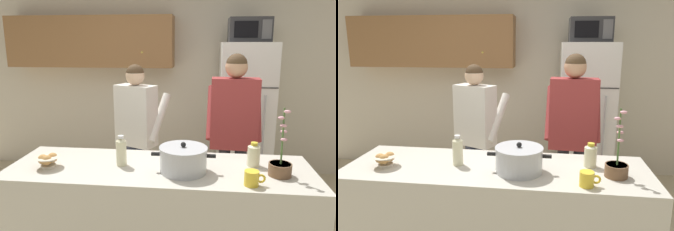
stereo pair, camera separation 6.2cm
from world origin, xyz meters
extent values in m
cube|color=beige|center=(0.00, 2.30, 1.30)|extent=(6.00, 0.12, 2.60)
cube|color=olive|center=(-1.20, 2.07, 1.80)|extent=(2.21, 0.34, 0.66)
sphere|color=gold|center=(-0.48, 1.90, 1.67)|extent=(0.03, 0.03, 0.03)
cube|color=beige|center=(0.00, 0.00, 0.46)|extent=(2.15, 0.68, 0.92)
cube|color=white|center=(0.82, 1.85, 0.90)|extent=(0.64, 0.64, 1.79)
cube|color=#333333|center=(0.82, 1.53, 1.29)|extent=(0.63, 0.01, 0.01)
cylinder|color=#B2B2B7|center=(1.00, 1.50, 0.81)|extent=(0.02, 0.02, 0.81)
cube|color=#2D2D30|center=(0.82, 1.83, 1.93)|extent=(0.48, 0.36, 0.28)
cube|color=black|center=(0.76, 1.65, 1.93)|extent=(0.26, 0.01, 0.18)
cube|color=#59595B|center=(0.99, 1.65, 1.93)|extent=(0.11, 0.01, 0.21)
cylinder|color=#33384C|center=(-0.30, 0.91, 0.38)|extent=(0.11, 0.11, 0.77)
cylinder|color=#33384C|center=(-0.43, 0.97, 0.38)|extent=(0.11, 0.11, 0.77)
cube|color=white|center=(-0.37, 0.94, 1.07)|extent=(0.45, 0.35, 0.61)
sphere|color=beige|center=(-0.37, 0.94, 1.47)|extent=(0.19, 0.19, 0.19)
sphere|color=#4C3823|center=(-0.37, 0.94, 1.49)|extent=(0.18, 0.18, 0.18)
cylinder|color=white|center=(-0.13, 0.96, 1.05)|extent=(0.23, 0.36, 0.47)
cylinder|color=white|center=(-0.50, 1.13, 1.05)|extent=(0.23, 0.36, 0.47)
cylinder|color=black|center=(0.66, 0.79, 0.41)|extent=(0.11, 0.11, 0.82)
cylinder|color=black|center=(0.51, 0.80, 0.41)|extent=(0.11, 0.11, 0.82)
cube|color=#993333|center=(0.59, 0.79, 1.15)|extent=(0.44, 0.22, 0.65)
sphere|color=tan|center=(0.59, 0.79, 1.57)|extent=(0.20, 0.20, 0.20)
sphere|color=#4C3823|center=(0.59, 0.79, 1.60)|extent=(0.19, 0.19, 0.19)
cylinder|color=#993333|center=(0.81, 0.90, 1.13)|extent=(0.10, 0.39, 0.50)
cylinder|color=#993333|center=(0.38, 0.92, 1.13)|extent=(0.10, 0.39, 0.50)
cylinder|color=silver|center=(0.17, -0.07, 1.00)|extent=(0.32, 0.32, 0.16)
cylinder|color=silver|center=(0.17, -0.07, 1.09)|extent=(0.33, 0.33, 0.02)
sphere|color=black|center=(0.17, -0.07, 1.11)|extent=(0.04, 0.04, 0.04)
cube|color=black|center=(-0.02, -0.07, 1.04)|extent=(0.06, 0.02, 0.02)
cube|color=black|center=(0.36, -0.07, 1.04)|extent=(0.06, 0.02, 0.02)
cylinder|color=yellow|center=(0.60, -0.24, 0.97)|extent=(0.09, 0.09, 0.10)
torus|color=yellow|center=(0.66, -0.24, 0.97)|extent=(0.06, 0.01, 0.06)
cylinder|color=beige|center=(-0.78, -0.10, 0.93)|extent=(0.10, 0.10, 0.02)
cone|color=beige|center=(-0.78, -0.10, 0.97)|extent=(0.19, 0.19, 0.06)
sphere|color=tan|center=(-0.81, -0.11, 0.98)|extent=(0.07, 0.07, 0.07)
sphere|color=tan|center=(-0.76, -0.07, 0.98)|extent=(0.07, 0.07, 0.07)
sphere|color=tan|center=(-0.77, -0.13, 0.98)|extent=(0.07, 0.07, 0.07)
cylinder|color=beige|center=(-0.28, 0.00, 1.01)|extent=(0.07, 0.07, 0.18)
cone|color=beige|center=(-0.28, 0.00, 1.12)|extent=(0.07, 0.07, 0.03)
cylinder|color=white|center=(-0.28, 0.00, 1.13)|extent=(0.04, 0.04, 0.02)
cylinder|color=beige|center=(0.67, 0.09, 0.99)|extent=(0.09, 0.09, 0.14)
cone|color=beige|center=(0.67, 0.09, 1.07)|extent=(0.09, 0.09, 0.02)
cylinder|color=gold|center=(0.67, 0.09, 1.09)|extent=(0.05, 0.05, 0.02)
cylinder|color=brown|center=(0.81, -0.06, 0.96)|extent=(0.15, 0.15, 0.09)
cylinder|color=#38281E|center=(0.81, -0.06, 1.00)|extent=(0.14, 0.14, 0.01)
cylinder|color=#4C7238|center=(0.81, -0.06, 1.19)|extent=(0.01, 0.03, 0.37)
ellipsoid|color=pink|center=(0.82, -0.08, 1.17)|extent=(0.04, 0.03, 0.02)
ellipsoid|color=pink|center=(0.82, -0.05, 1.22)|extent=(0.04, 0.03, 0.02)
ellipsoid|color=pink|center=(0.81, -0.08, 1.27)|extent=(0.04, 0.03, 0.02)
ellipsoid|color=pink|center=(0.80, -0.06, 1.31)|extent=(0.04, 0.03, 0.02)
ellipsoid|color=pink|center=(0.83, -0.08, 1.36)|extent=(0.04, 0.03, 0.02)
camera|label=1|loc=(0.29, -2.09, 1.78)|focal=33.74mm
camera|label=2|loc=(0.35, -2.08, 1.78)|focal=33.74mm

